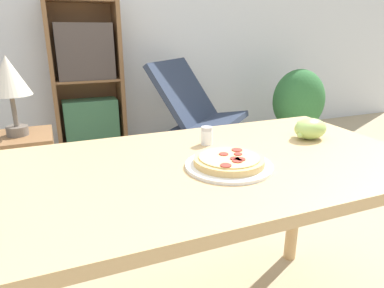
{
  "coord_description": "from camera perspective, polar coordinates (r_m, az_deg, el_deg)",
  "views": [
    {
      "loc": [
        -0.45,
        -0.84,
        1.13
      ],
      "look_at": [
        -0.08,
        0.07,
        0.8
      ],
      "focal_mm": 32.0,
      "sensor_mm": 36.0,
      "label": 1
    }
  ],
  "objects": [
    {
      "name": "bookshelf",
      "position": [
        3.34,
        -16.94,
        9.21
      ],
      "size": [
        0.63,
        0.3,
        1.39
      ],
      "color": "brown",
      "rests_on": "ground_plane"
    },
    {
      "name": "lounge_chair_far",
      "position": [
        3.07,
        1.43,
        2.48
      ],
      "size": [
        0.96,
        1.02,
        0.88
      ],
      "rotation": [
        0.0,
        0.0,
        0.75
      ],
      "color": "slate",
      "rests_on": "ground_plane"
    },
    {
      "name": "grape_bunch",
      "position": [
        1.35,
        19.05,
        2.41
      ],
      "size": [
        0.13,
        0.11,
        0.08
      ],
      "color": "#A8CC66",
      "rests_on": "dining_table"
    },
    {
      "name": "side_table",
      "position": [
        2.16,
        -25.84,
        -6.23
      ],
      "size": [
        0.34,
        0.34,
        0.59
      ],
      "color": "brown",
      "rests_on": "ground_plane"
    },
    {
      "name": "wall_back",
      "position": [
        3.5,
        -15.72,
        20.6
      ],
      "size": [
        8.0,
        0.05,
        2.6
      ],
      "color": "silver",
      "rests_on": "ground_plane"
    },
    {
      "name": "salt_shaker",
      "position": [
        1.22,
        2.46,
        1.38
      ],
      "size": [
        0.04,
        0.04,
        0.06
      ],
      "color": "white",
      "rests_on": "dining_table"
    },
    {
      "name": "table_lamp",
      "position": [
        2.01,
        -28.22,
        9.44
      ],
      "size": [
        0.21,
        0.21,
        0.42
      ],
      "color": "#665B51",
      "rests_on": "side_table"
    },
    {
      "name": "dining_table",
      "position": [
        1.1,
        1.92,
        -7.89
      ],
      "size": [
        1.39,
        0.74,
        0.74
      ],
      "color": "tan",
      "rests_on": "ground_plane"
    },
    {
      "name": "potted_plant_floor",
      "position": [
        3.67,
        17.31,
        6.59
      ],
      "size": [
        0.54,
        0.46,
        0.77
      ],
      "color": "#70665B",
      "rests_on": "ground_plane"
    },
    {
      "name": "pizza_on_plate",
      "position": [
        1.03,
        6.18,
        -3.06
      ],
      "size": [
        0.26,
        0.26,
        0.04
      ],
      "color": "white",
      "rests_on": "dining_table"
    }
  ]
}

